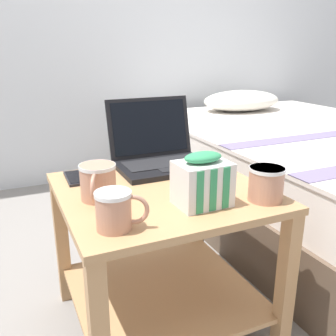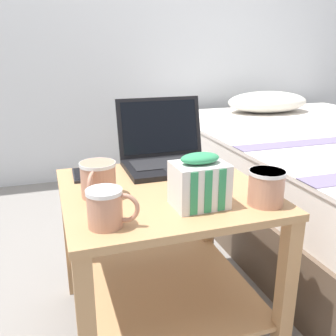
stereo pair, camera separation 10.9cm
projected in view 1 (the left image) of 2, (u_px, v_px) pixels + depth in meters
The scene contains 9 objects.
ground_plane at pixel (163, 321), 1.31m from camera, with size 8.00×8.00×0.00m, color gray.
bed at pixel (315, 172), 2.09m from camera, with size 1.43×2.04×0.63m.
bedside_table at pixel (162, 239), 1.21m from camera, with size 0.61×0.60×0.50m.
laptop at pixel (160, 153), 1.37m from camera, with size 0.33×0.28×0.24m.
mug_front_left at pixel (266, 182), 1.05m from camera, with size 0.11×0.13×0.10m.
mug_front_right at pixel (115, 209), 0.88m from camera, with size 0.12×0.09×0.10m.
mug_mid_center at pixel (98, 181), 1.06m from camera, with size 0.10×0.14×0.10m.
snack_bag at pixel (202, 181), 1.02m from camera, with size 0.15×0.12×0.15m.
cell_phone at pixel (78, 177), 1.24m from camera, with size 0.08×0.15×0.01m.
Camera 1 is at (-0.43, -0.99, 0.91)m, focal length 40.00 mm.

